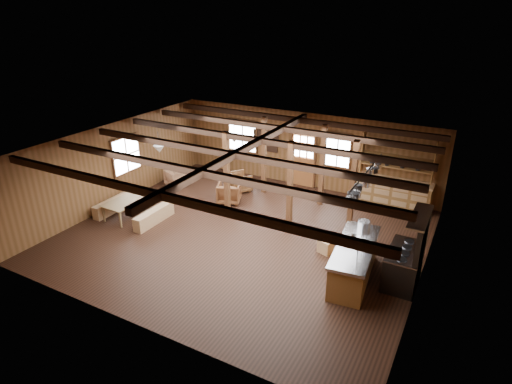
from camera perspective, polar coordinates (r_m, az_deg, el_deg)
room at (r=12.24m, az=-1.65°, el=-0.06°), size 10.04×9.04×2.84m
ceiling_joists at (r=11.93m, az=-1.30°, el=5.88°), size 9.80×8.82×0.18m
timber_posts at (r=13.75m, az=4.56°, el=2.58°), size 3.95×2.35×2.80m
back_door at (r=16.17m, az=6.26°, el=3.81°), size 1.02×0.08×2.15m
window_back_left at (r=17.04m, az=-1.78°, el=7.52°), size 1.32×0.06×1.32m
window_back_right at (r=15.54m, az=10.84°, el=5.51°), size 1.02×0.06×1.32m
window_left at (r=15.44m, az=-16.93°, el=4.78°), size 0.14×1.24×1.32m
notice_boards at (r=16.52m, az=1.55°, el=7.15°), size 1.08×0.03×0.90m
back_counter at (r=15.19m, az=17.76°, el=0.33°), size 2.55×0.60×2.45m
pendant_lamps at (r=13.90m, az=-7.74°, el=6.39°), size 1.86×2.36×0.66m
pot_rack at (r=10.91m, az=14.13°, el=1.19°), size 0.34×3.00×0.45m
kitchen_island at (r=11.02m, az=12.91°, el=-9.02°), size 1.12×2.57×1.20m
step_stool at (r=12.07m, az=9.25°, el=-7.21°), size 0.51×0.43×0.38m
commercial_range at (r=11.14m, az=19.40°, el=-8.65°), size 0.79×1.52×1.87m
dining_table at (r=14.47m, az=-16.42°, el=-2.04°), size 0.99×1.68×0.58m
bench_wall at (r=15.00m, az=-18.46°, el=-1.68°), size 0.30×1.58×0.43m
bench_aisle at (r=13.86m, az=-13.42°, el=-3.16°), size 0.30×1.61×0.44m
armchair_a at (r=14.86m, az=-3.60°, el=-0.09°), size 1.00×1.01×0.71m
armchair_b at (r=15.74m, az=-2.25°, el=1.33°), size 1.06×1.07×0.71m
armchair_c at (r=16.52m, az=-10.56°, el=1.92°), size 0.89×0.90×0.65m
counter_pot at (r=11.61m, az=14.20°, el=-4.19°), size 0.32×0.32×0.19m
bowl at (r=11.07m, az=13.17°, el=-5.90°), size 0.27×0.27×0.06m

